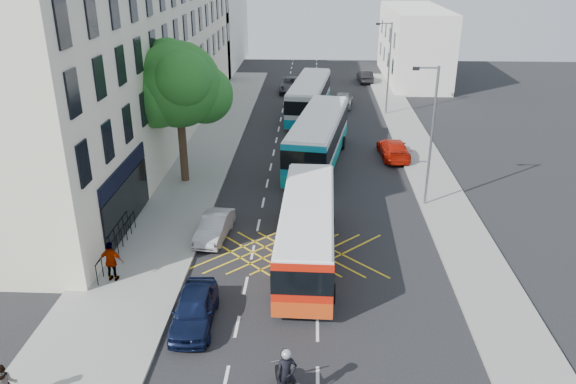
# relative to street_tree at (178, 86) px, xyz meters

# --- Properties ---
(ground) EXTENTS (120.00, 120.00, 0.00)m
(ground) POSITION_rel_street_tree_xyz_m (8.51, -14.97, -6.29)
(ground) COLOR black
(ground) RESTS_ON ground
(pavement_left) EXTENTS (5.00, 70.00, 0.15)m
(pavement_left) POSITION_rel_street_tree_xyz_m (0.01, 0.03, -6.22)
(pavement_left) COLOR gray
(pavement_left) RESTS_ON ground
(pavement_right) EXTENTS (3.00, 70.00, 0.15)m
(pavement_right) POSITION_rel_street_tree_xyz_m (16.01, 0.03, -6.22)
(pavement_right) COLOR gray
(pavement_right) RESTS_ON ground
(terrace_main) EXTENTS (8.30, 45.00, 13.50)m
(terrace_main) POSITION_rel_street_tree_xyz_m (-5.49, 9.52, 0.46)
(terrace_main) COLOR beige
(terrace_main) RESTS_ON ground
(terrace_far) EXTENTS (8.00, 20.00, 10.00)m
(terrace_far) POSITION_rel_street_tree_xyz_m (-5.49, 40.03, -1.29)
(terrace_far) COLOR silver
(terrace_far) RESTS_ON ground
(building_right) EXTENTS (6.00, 18.00, 8.00)m
(building_right) POSITION_rel_street_tree_xyz_m (19.51, 33.03, -2.29)
(building_right) COLOR silver
(building_right) RESTS_ON ground
(street_tree) EXTENTS (6.30, 5.70, 8.80)m
(street_tree) POSITION_rel_street_tree_xyz_m (0.00, 0.00, 0.00)
(street_tree) COLOR #382619
(street_tree) RESTS_ON pavement_left
(lamp_near) EXTENTS (1.45, 0.15, 8.00)m
(lamp_near) POSITION_rel_street_tree_xyz_m (14.71, -2.97, -1.68)
(lamp_near) COLOR slate
(lamp_near) RESTS_ON pavement_right
(lamp_far) EXTENTS (1.45, 0.15, 8.00)m
(lamp_far) POSITION_rel_street_tree_xyz_m (14.71, 17.03, -1.68)
(lamp_far) COLOR slate
(lamp_far) RESTS_ON pavement_right
(railings) EXTENTS (0.08, 5.60, 1.14)m
(railings) POSITION_rel_street_tree_xyz_m (-1.19, -9.67, -5.57)
(railings) COLOR black
(railings) RESTS_ON pavement_left
(bus_near) EXTENTS (2.84, 10.69, 2.99)m
(bus_near) POSITION_rel_street_tree_xyz_m (8.00, -9.53, -4.72)
(bus_near) COLOR silver
(bus_near) RESTS_ON ground
(bus_mid) EXTENTS (4.64, 12.38, 3.40)m
(bus_mid) POSITION_rel_street_tree_xyz_m (8.57, 4.07, -4.50)
(bus_mid) COLOR silver
(bus_mid) RESTS_ON ground
(bus_far) EXTENTS (3.99, 11.78, 3.25)m
(bus_far) POSITION_rel_street_tree_xyz_m (7.81, 16.33, -4.58)
(bus_far) COLOR silver
(bus_far) RESTS_ON ground
(motorbike) EXTENTS (0.97, 2.30, 2.12)m
(motorbike) POSITION_rel_street_tree_xyz_m (7.47, -18.89, -5.30)
(motorbike) COLOR black
(motorbike) RESTS_ON ground
(parked_car_blue) EXTENTS (1.74, 4.06, 1.37)m
(parked_car_blue) POSITION_rel_street_tree_xyz_m (3.61, -14.84, -5.61)
(parked_car_blue) COLOR black
(parked_car_blue) RESTS_ON ground
(parked_car_silver) EXTENTS (1.71, 3.87, 1.24)m
(parked_car_silver) POSITION_rel_street_tree_xyz_m (3.18, -7.51, -5.67)
(parked_car_silver) COLOR #A8A9B0
(parked_car_silver) RESTS_ON ground
(red_hatchback) EXTENTS (2.15, 4.77, 1.36)m
(red_hatchback) POSITION_rel_street_tree_xyz_m (14.01, 5.36, -5.61)
(red_hatchback) COLOR red
(red_hatchback) RESTS_ON ground
(distant_car_grey) EXTENTS (2.61, 5.43, 1.49)m
(distant_car_grey) POSITION_rel_street_tree_xyz_m (5.91, 25.72, -5.55)
(distant_car_grey) COLOR #42434A
(distant_car_grey) RESTS_ON ground
(distant_car_silver) EXTENTS (2.18, 4.46, 1.46)m
(distant_car_silver) POSITION_rel_street_tree_xyz_m (11.01, 19.71, -5.56)
(distant_car_silver) COLOR #96999D
(distant_car_silver) RESTS_ON ground
(distant_car_dark) EXTENTS (1.70, 4.07, 1.31)m
(distant_car_dark) POSITION_rel_street_tree_xyz_m (14.01, 30.91, -5.64)
(distant_car_dark) COLOR black
(distant_car_dark) RESTS_ON ground
(pedestrian_far) EXTENTS (1.14, 0.56, 1.89)m
(pedestrian_far) POSITION_rel_street_tree_xyz_m (-0.63, -12.01, -5.20)
(pedestrian_far) COLOR gray
(pedestrian_far) RESTS_ON pavement_left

